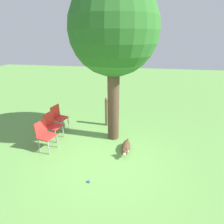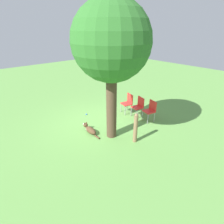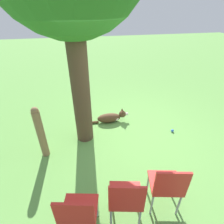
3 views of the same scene
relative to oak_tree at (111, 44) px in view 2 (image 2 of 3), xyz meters
The scene contains 8 objects.
ground_plane 3.45m from the oak_tree, 96.32° to the right, with size 30.00×30.00×0.00m, color #609947.
oak_tree is the anchor object (origin of this frame).
dog 3.30m from the oak_tree, 55.65° to the right, with size 0.26×1.06×0.35m.
fence_post 2.89m from the oak_tree, 114.61° to the left, with size 0.15×0.15×1.13m.
red_chair_0 3.51m from the oak_tree, 152.30° to the right, with size 0.51×0.52×0.93m.
red_chair_1 3.43m from the oak_tree, 168.71° to the right, with size 0.51×0.52×0.93m.
red_chair_2 3.45m from the oak_tree, behind, with size 0.51×0.52×0.93m.
tennis_ball 3.89m from the oak_tree, 96.73° to the right, with size 0.07×0.07×0.07m.
Camera 2 is at (3.81, 5.21, 3.77)m, focal length 28.00 mm.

